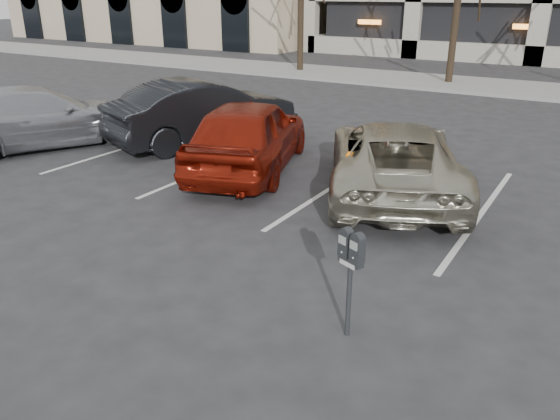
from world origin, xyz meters
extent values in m
plane|color=#28282B|center=(0.00, 0.00, 0.00)|extent=(140.00, 140.00, 0.00)
cube|color=gray|center=(0.00, 16.00, 0.06)|extent=(80.00, 4.00, 0.12)
cube|color=silver|center=(-9.80, 2.30, 0.01)|extent=(0.10, 5.20, 0.00)
cube|color=silver|center=(-7.00, 2.30, 0.01)|extent=(0.10, 5.20, 0.00)
cube|color=silver|center=(-4.20, 2.30, 0.01)|extent=(0.10, 5.20, 0.00)
cube|color=silver|center=(-1.40, 2.30, 0.01)|extent=(0.10, 5.20, 0.00)
cube|color=silver|center=(1.40, 2.30, 0.01)|extent=(0.10, 5.20, 0.00)
cylinder|color=black|center=(-10.00, 16.00, 1.91)|extent=(0.28, 0.28, 3.83)
cylinder|color=black|center=(-3.00, 16.00, 1.91)|extent=(0.28, 0.28, 3.82)
cylinder|color=black|center=(0.94, -2.15, 0.45)|extent=(0.06, 0.06, 0.90)
cube|color=black|center=(0.94, -2.15, 0.92)|extent=(0.32, 0.20, 0.06)
cube|color=silver|center=(0.92, -2.21, 0.90)|extent=(0.21, 0.09, 0.05)
cube|color=gray|center=(0.84, -2.18, 1.15)|extent=(0.10, 0.05, 0.09)
cube|color=gray|center=(1.00, -2.24, 1.15)|extent=(0.10, 0.05, 0.09)
imported|color=#B7B29C|center=(-0.32, 2.51, 0.68)|extent=(4.12, 5.42, 1.37)
cube|color=orange|center=(-0.67, 1.65, 1.37)|extent=(0.10, 0.20, 0.01)
imported|color=maroon|center=(-3.43, 2.27, 0.78)|extent=(3.22, 4.90, 1.55)
imported|color=black|center=(-5.71, 3.57, 0.78)|extent=(3.27, 5.03, 1.57)
imported|color=#A9ABB0|center=(-8.90, 1.17, 0.73)|extent=(3.95, 5.44, 1.46)
camera|label=1|loc=(3.00, -6.93, 3.58)|focal=35.00mm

